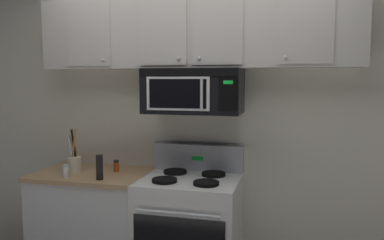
{
  "coord_description": "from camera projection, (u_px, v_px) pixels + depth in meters",
  "views": [
    {
      "loc": [
        0.74,
        -2.43,
        1.67
      ],
      "look_at": [
        0.0,
        0.49,
        1.35
      ],
      "focal_mm": 36.35,
      "sensor_mm": 36.0,
      "label": 1
    }
  ],
  "objects": [
    {
      "name": "stove_range",
      "position": [
        190.0,
        232.0,
        3.06
      ],
      "size": [
        0.76,
        0.69,
        1.12
      ],
      "color": "white",
      "rests_on": "ground_plane"
    },
    {
      "name": "spice_jar",
      "position": [
        116.0,
        166.0,
        3.23
      ],
      "size": [
        0.05,
        0.05,
        0.1
      ],
      "color": "#C64C19",
      "rests_on": "counter_segment"
    },
    {
      "name": "upper_cabinets",
      "position": [
        195.0,
        33.0,
        3.04
      ],
      "size": [
        2.5,
        0.36,
        0.55
      ],
      "color": "#BCB7AD"
    },
    {
      "name": "utensil_crock_cream",
      "position": [
        74.0,
        162.0,
        3.21
      ],
      "size": [
        0.12,
        0.12,
        0.37
      ],
      "color": "beige",
      "rests_on": "counter_segment"
    },
    {
      "name": "counter_segment",
      "position": [
        94.0,
        224.0,
        3.27
      ],
      "size": [
        0.93,
        0.65,
        0.9
      ],
      "color": "silver",
      "rests_on": "ground_plane"
    },
    {
      "name": "salt_shaker",
      "position": [
        66.0,
        171.0,
        3.04
      ],
      "size": [
        0.05,
        0.05,
        0.1
      ],
      "color": "white",
      "rests_on": "counter_segment"
    },
    {
      "name": "back_wall",
      "position": [
        201.0,
        116.0,
        3.32
      ],
      "size": [
        5.2,
        0.1,
        2.7
      ],
      "primitive_type": "cube",
      "color": "silver",
      "rests_on": "ground_plane"
    },
    {
      "name": "pepper_mill",
      "position": [
        99.0,
        167.0,
        2.97
      ],
      "size": [
        0.05,
        0.05,
        0.19
      ],
      "primitive_type": "cylinder",
      "color": "black",
      "rests_on": "counter_segment"
    },
    {
      "name": "over_range_microwave",
      "position": [
        194.0,
        91.0,
        3.05
      ],
      "size": [
        0.76,
        0.43,
        0.35
      ],
      "color": "black"
    }
  ]
}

